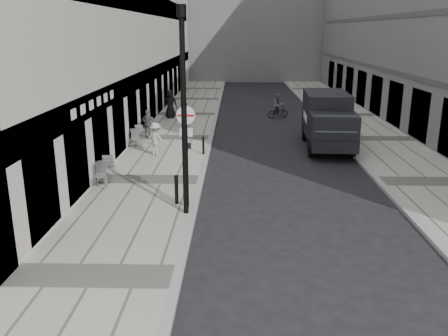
{
  "coord_description": "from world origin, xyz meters",
  "views": [
    {
      "loc": [
        1.37,
        -7.4,
        5.75
      ],
      "look_at": [
        1.0,
        7.58,
        1.4
      ],
      "focal_mm": 38.0,
      "sensor_mm": 36.0,
      "label": 1
    }
  ],
  "objects_px": {
    "sign_post": "(186,142)",
    "cyclist": "(278,109)",
    "panel_van": "(327,118)",
    "lamppost": "(184,103)"
  },
  "relations": [
    {
      "from": "panel_van",
      "to": "cyclist",
      "type": "xyz_separation_m",
      "value": [
        -1.76,
        8.48,
        -0.89
      ]
    },
    {
      "from": "sign_post",
      "to": "cyclist",
      "type": "xyz_separation_m",
      "value": [
        4.45,
        17.54,
        -1.7
      ]
    },
    {
      "from": "lamppost",
      "to": "cyclist",
      "type": "distance_m",
      "value": 18.86
    },
    {
      "from": "panel_van",
      "to": "cyclist",
      "type": "height_order",
      "value": "panel_van"
    },
    {
      "from": "panel_van",
      "to": "lamppost",
      "type": "bearing_deg",
      "value": -119.69
    },
    {
      "from": "sign_post",
      "to": "panel_van",
      "type": "bearing_deg",
      "value": 58.7
    },
    {
      "from": "lamppost",
      "to": "cyclist",
      "type": "bearing_deg",
      "value": 76.16
    },
    {
      "from": "lamppost",
      "to": "panel_van",
      "type": "relative_size",
      "value": 1.08
    },
    {
      "from": "lamppost",
      "to": "panel_van",
      "type": "xyz_separation_m",
      "value": [
        6.21,
        9.6,
        -2.13
      ]
    },
    {
      "from": "sign_post",
      "to": "cyclist",
      "type": "height_order",
      "value": "sign_post"
    }
  ]
}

